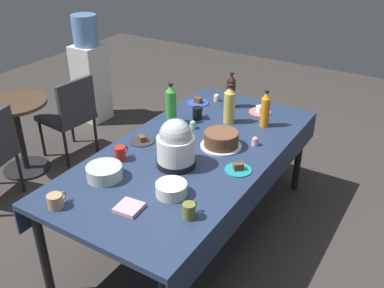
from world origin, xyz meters
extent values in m
plane|color=#383330|center=(0.00, 0.00, 0.00)|extent=(9.00, 9.00, 0.00)
cube|color=navy|center=(0.00, 0.00, 0.73)|extent=(2.20, 1.10, 0.04)
cylinder|color=black|center=(1.02, -0.47, 0.35)|extent=(0.06, 0.06, 0.71)
cylinder|color=black|center=(-1.02, 0.47, 0.35)|extent=(0.06, 0.06, 0.71)
cylinder|color=black|center=(1.02, 0.47, 0.35)|extent=(0.06, 0.06, 0.71)
cube|color=navy|center=(0.00, -0.55, 0.62)|extent=(2.20, 0.01, 0.18)
cube|color=navy|center=(0.00, 0.55, 0.62)|extent=(2.20, 0.01, 0.18)
cylinder|color=silver|center=(0.16, -0.15, 0.76)|extent=(0.30, 0.30, 0.01)
cylinder|color=brown|center=(0.16, -0.15, 0.81)|extent=(0.25, 0.25, 0.10)
cylinder|color=brown|center=(0.16, -0.15, 0.86)|extent=(0.24, 0.24, 0.01)
cylinder|color=black|center=(-0.23, -0.02, 0.77)|extent=(0.26, 0.26, 0.04)
cylinder|color=white|center=(-0.23, -0.02, 0.87)|extent=(0.25, 0.25, 0.17)
sphere|color=#B2BCC1|center=(-0.23, -0.02, 0.98)|extent=(0.21, 0.21, 0.21)
cylinder|color=#B2C6BC|center=(-0.60, 0.28, 0.79)|extent=(0.23, 0.23, 0.09)
cylinder|color=silver|center=(-0.53, -0.18, 0.79)|extent=(0.19, 0.19, 0.08)
cylinder|color=#E07266|center=(0.85, -0.14, 0.75)|extent=(0.19, 0.19, 0.01)
cube|color=white|center=(0.85, -0.14, 0.78)|extent=(0.08, 0.08, 0.05)
cylinder|color=#2D2D33|center=(-0.08, 0.38, 0.75)|extent=(0.19, 0.19, 0.01)
cube|color=brown|center=(-0.08, 0.38, 0.78)|extent=(0.07, 0.08, 0.04)
cylinder|color=#2D4CB2|center=(0.74, 0.40, 0.75)|extent=(0.19, 0.19, 0.01)
cube|color=brown|center=(0.74, 0.40, 0.78)|extent=(0.05, 0.07, 0.04)
cylinder|color=teal|center=(-0.07, -0.40, 0.75)|extent=(0.18, 0.18, 0.01)
cube|color=brown|center=(-0.07, -0.40, 0.78)|extent=(0.07, 0.08, 0.05)
cylinder|color=beige|center=(0.87, 0.29, 0.77)|extent=(0.05, 0.05, 0.03)
sphere|color=beige|center=(0.87, 0.29, 0.79)|extent=(0.05, 0.05, 0.05)
cylinder|color=beige|center=(0.12, 0.22, 0.77)|extent=(0.05, 0.05, 0.03)
sphere|color=pink|center=(0.12, 0.22, 0.79)|extent=(0.05, 0.05, 0.05)
cylinder|color=beige|center=(0.31, -0.35, 0.77)|extent=(0.05, 0.05, 0.03)
sphere|color=pink|center=(0.31, -0.35, 0.79)|extent=(0.05, 0.05, 0.05)
cylinder|color=beige|center=(0.30, 0.18, 0.77)|extent=(0.05, 0.05, 0.03)
sphere|color=#6BC6B2|center=(0.30, 0.18, 0.79)|extent=(0.05, 0.05, 0.05)
cylinder|color=orange|center=(0.63, -0.28, 0.87)|extent=(0.07, 0.07, 0.23)
cone|color=orange|center=(0.63, -0.28, 1.01)|extent=(0.06, 0.06, 0.05)
cylinder|color=black|center=(0.63, -0.28, 1.04)|extent=(0.03, 0.03, 0.02)
cylinder|color=#33190F|center=(0.82, 0.12, 0.87)|extent=(0.08, 0.08, 0.24)
cone|color=#33190F|center=(0.82, 0.12, 1.02)|extent=(0.07, 0.07, 0.05)
cylinder|color=black|center=(0.82, 0.12, 1.05)|extent=(0.03, 0.03, 0.02)
cylinder|color=gold|center=(0.54, -0.01, 0.88)|extent=(0.09, 0.09, 0.25)
cone|color=gold|center=(0.54, -0.01, 1.03)|extent=(0.08, 0.08, 0.05)
cylinder|color=black|center=(0.54, -0.01, 1.06)|extent=(0.04, 0.04, 0.02)
cylinder|color=green|center=(0.29, 0.37, 0.89)|extent=(0.08, 0.08, 0.27)
cone|color=green|center=(0.29, 0.37, 1.05)|extent=(0.08, 0.08, 0.05)
cylinder|color=black|center=(0.29, 0.37, 1.08)|extent=(0.04, 0.04, 0.02)
cylinder|color=#B2231E|center=(-0.37, 0.34, 0.80)|extent=(0.08, 0.08, 0.10)
torus|color=#B2231E|center=(-0.32, 0.34, 0.80)|extent=(0.06, 0.01, 0.06)
cylinder|color=black|center=(0.47, 0.24, 0.80)|extent=(0.08, 0.08, 0.10)
torus|color=black|center=(0.52, 0.24, 0.80)|extent=(0.06, 0.01, 0.06)
cylinder|color=tan|center=(-0.98, 0.31, 0.79)|extent=(0.09, 0.09, 0.08)
torus|color=tan|center=(-0.92, 0.31, 0.80)|extent=(0.05, 0.01, 0.05)
cylinder|color=olive|center=(-0.66, -0.39, 0.80)|extent=(0.07, 0.07, 0.09)
torus|color=olive|center=(-0.61, -0.39, 0.80)|extent=(0.06, 0.01, 0.06)
cube|color=pink|center=(-0.77, -0.06, 0.76)|extent=(0.15, 0.15, 0.02)
cylinder|color=black|center=(-0.32, 1.59, 0.20)|extent=(0.04, 0.04, 0.40)
cube|color=#333338|center=(0.40, 1.73, 0.42)|extent=(0.48, 0.48, 0.05)
cube|color=#333338|center=(0.38, 1.53, 0.65)|extent=(0.42, 0.08, 0.40)
cylinder|color=black|center=(0.61, 1.90, 0.20)|extent=(0.03, 0.03, 0.40)
cylinder|color=black|center=(0.23, 1.94, 0.20)|extent=(0.03, 0.03, 0.40)
cylinder|color=black|center=(0.57, 1.53, 0.20)|extent=(0.03, 0.03, 0.40)
cylinder|color=black|center=(0.19, 1.56, 0.20)|extent=(0.03, 0.03, 0.40)
cylinder|color=#473323|center=(-0.05, 1.88, 0.70)|extent=(0.60, 0.60, 0.03)
cylinder|color=black|center=(-0.05, 1.88, 0.35)|extent=(0.06, 0.06, 0.67)
cylinder|color=black|center=(-0.05, 1.88, 0.01)|extent=(0.44, 0.44, 0.02)
cube|color=silver|center=(1.18, 2.13, 0.45)|extent=(0.32, 0.32, 0.90)
cylinder|color=#6699D8|center=(1.18, 2.13, 1.07)|extent=(0.28, 0.28, 0.34)
camera|label=1|loc=(-2.28, -1.42, 2.27)|focal=40.73mm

